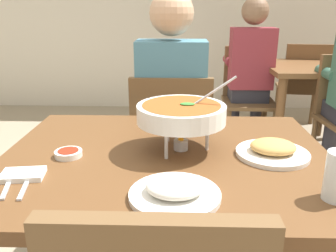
% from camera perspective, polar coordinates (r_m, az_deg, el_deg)
% --- Properties ---
extents(dining_table_main, '(1.10, 0.88, 0.76)m').
position_cam_1_polar(dining_table_main, '(1.24, -0.22, -9.76)').
color(dining_table_main, brown).
rests_on(dining_table_main, ground_plane).
extents(chair_diner_main, '(0.44, 0.44, 0.90)m').
position_cam_1_polar(chair_diner_main, '(1.95, 0.53, -2.89)').
color(chair_diner_main, brown).
rests_on(chair_diner_main, ground_plane).
extents(diner_main, '(0.40, 0.45, 1.31)m').
position_cam_1_polar(diner_main, '(1.91, 0.57, 4.07)').
color(diner_main, '#2D2D38').
rests_on(diner_main, ground_plane).
extents(curry_bowl, '(0.33, 0.30, 0.26)m').
position_cam_1_polar(curry_bowl, '(1.18, 2.17, 1.97)').
color(curry_bowl, silver).
rests_on(curry_bowl, dining_table_main).
extents(rice_plate, '(0.24, 0.24, 0.06)m').
position_cam_1_polar(rice_plate, '(0.92, 1.11, -10.41)').
color(rice_plate, white).
rests_on(rice_plate, dining_table_main).
extents(appetizer_plate, '(0.24, 0.24, 0.06)m').
position_cam_1_polar(appetizer_plate, '(1.22, 16.53, -3.67)').
color(appetizer_plate, white).
rests_on(appetizer_plate, dining_table_main).
extents(sauce_dish, '(0.09, 0.09, 0.02)m').
position_cam_1_polar(sauce_dish, '(1.21, -15.82, -4.26)').
color(sauce_dish, white).
rests_on(sauce_dish, dining_table_main).
extents(napkin_folded, '(0.13, 0.10, 0.02)m').
position_cam_1_polar(napkin_folded, '(1.11, -22.45, -7.30)').
color(napkin_folded, white).
rests_on(napkin_folded, dining_table_main).
extents(fork_utensil, '(0.06, 0.17, 0.01)m').
position_cam_1_polar(fork_utensil, '(1.08, -24.44, -8.55)').
color(fork_utensil, silver).
rests_on(fork_utensil, dining_table_main).
extents(spoon_utensil, '(0.04, 0.17, 0.01)m').
position_cam_1_polar(spoon_utensil, '(1.06, -21.99, -8.74)').
color(spoon_utensil, silver).
rests_on(spoon_utensil, dining_table_main).
extents(dining_table_far, '(1.00, 0.80, 0.76)m').
position_cam_1_polar(dining_table_far, '(3.33, 23.80, 6.64)').
color(dining_table_far, brown).
rests_on(dining_table_far, ground_plane).
extents(chair_bg_left, '(0.45, 0.45, 0.90)m').
position_cam_1_polar(chair_bg_left, '(3.24, 12.78, 5.40)').
color(chair_bg_left, brown).
rests_on(chair_bg_left, ground_plane).
extents(chair_bg_corner, '(0.49, 0.49, 0.90)m').
position_cam_1_polar(chair_bg_corner, '(3.78, 21.03, 6.50)').
color(chair_bg_corner, brown).
rests_on(chair_bg_corner, ground_plane).
extents(patron_bg_left, '(0.40, 0.45, 1.31)m').
position_cam_1_polar(patron_bg_left, '(3.13, 13.15, 9.36)').
color(patron_bg_left, '#2D2D38').
rests_on(patron_bg_left, ground_plane).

